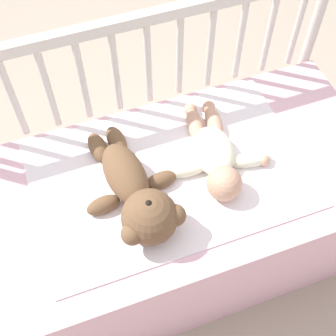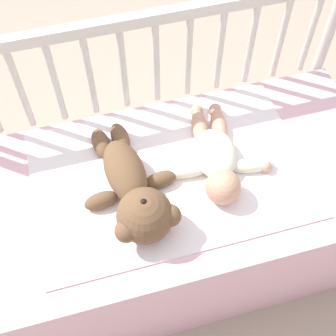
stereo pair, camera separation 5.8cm
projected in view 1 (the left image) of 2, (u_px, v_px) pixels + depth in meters
ground_plane at (169, 248)px, 1.77m from camera, size 12.00×12.00×0.00m
crib_mattress at (169, 219)px, 1.58m from camera, size 1.32×0.62×0.47m
crib_rail at (133, 77)px, 1.46m from camera, size 1.32×0.04×0.81m
blanket at (169, 174)px, 1.40m from camera, size 0.81×0.53×0.01m
teddy_bear at (137, 195)px, 1.29m from camera, size 0.28×0.45×0.16m
baby at (215, 155)px, 1.40m from camera, size 0.35×0.38×0.10m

